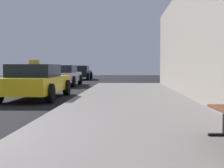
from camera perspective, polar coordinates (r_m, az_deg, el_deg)
The scene contains 4 objects.
sidewalk at distance 4.57m, azimuth 5.14°, elevation -11.08°, with size 4.00×32.00×0.15m, color gray.
car_yellow at distance 12.27m, azimuth -13.27°, elevation 0.47°, with size 1.95×4.50×1.43m.
car_white at distance 20.30m, azimuth -8.71°, elevation 1.53°, with size 1.99×4.34×1.27m.
car_black at distance 29.64m, azimuth -5.64°, elevation 2.03°, with size 1.94×4.09×1.27m.
Camera 1 is at (3.81, -4.43, 1.20)m, focal length 51.95 mm.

